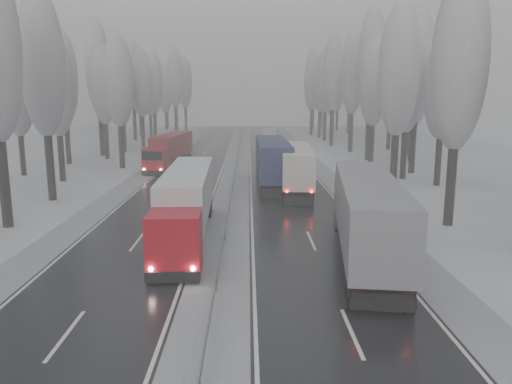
{
  "coord_description": "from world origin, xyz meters",
  "views": [
    {
      "loc": [
        1.44,
        -17.05,
        8.6
      ],
      "look_at": [
        1.97,
        16.32,
        2.2
      ],
      "focal_mm": 35.0,
      "sensor_mm": 36.0,
      "label": 1
    }
  ],
  "objects_px": {
    "truck_cream_box": "(296,165)",
    "box_truck_distant": "(271,136)",
    "truck_grey_tarp": "(366,211)",
    "truck_red_white": "(187,200)",
    "truck_red_red": "(170,148)",
    "truck_blue_box": "(272,159)"
  },
  "relations": [
    {
      "from": "box_truck_distant",
      "to": "truck_grey_tarp",
      "type": "bearing_deg",
      "value": -81.39
    },
    {
      "from": "truck_grey_tarp",
      "to": "truck_red_red",
      "type": "height_order",
      "value": "truck_grey_tarp"
    },
    {
      "from": "truck_grey_tarp",
      "to": "truck_cream_box",
      "type": "distance_m",
      "value": 19.8
    },
    {
      "from": "truck_blue_box",
      "to": "truck_grey_tarp",
      "type": "bearing_deg",
      "value": -80.4
    },
    {
      "from": "truck_grey_tarp",
      "to": "truck_blue_box",
      "type": "distance_m",
      "value": 22.77
    },
    {
      "from": "truck_cream_box",
      "to": "box_truck_distant",
      "type": "xyz_separation_m",
      "value": [
        -0.08,
        46.49,
        -1.0
      ]
    },
    {
      "from": "truck_grey_tarp",
      "to": "truck_cream_box",
      "type": "xyz_separation_m",
      "value": [
        -1.86,
        19.71,
        -0.21
      ]
    },
    {
      "from": "truck_grey_tarp",
      "to": "truck_red_white",
      "type": "xyz_separation_m",
      "value": [
        -10.01,
        4.01,
        -0.2
      ]
    },
    {
      "from": "truck_red_white",
      "to": "box_truck_distant",
      "type": "bearing_deg",
      "value": 80.86
    },
    {
      "from": "truck_cream_box",
      "to": "box_truck_distant",
      "type": "distance_m",
      "value": 46.5
    },
    {
      "from": "truck_red_white",
      "to": "truck_red_red",
      "type": "distance_m",
      "value": 32.5
    },
    {
      "from": "truck_blue_box",
      "to": "truck_red_white",
      "type": "height_order",
      "value": "truck_blue_box"
    },
    {
      "from": "box_truck_distant",
      "to": "truck_red_white",
      "type": "distance_m",
      "value": 62.72
    },
    {
      "from": "truck_grey_tarp",
      "to": "truck_red_white",
      "type": "bearing_deg",
      "value": 165.97
    },
    {
      "from": "truck_grey_tarp",
      "to": "truck_red_red",
      "type": "xyz_separation_m",
      "value": [
        -15.9,
        35.97,
        -0.29
      ]
    },
    {
      "from": "truck_grey_tarp",
      "to": "truck_cream_box",
      "type": "height_order",
      "value": "truck_grey_tarp"
    },
    {
      "from": "truck_red_white",
      "to": "truck_cream_box",
      "type": "bearing_deg",
      "value": 60.81
    },
    {
      "from": "truck_blue_box",
      "to": "box_truck_distant",
      "type": "bearing_deg",
      "value": 86.95
    },
    {
      "from": "truck_blue_box",
      "to": "box_truck_distant",
      "type": "distance_m",
      "value": 43.84
    },
    {
      "from": "box_truck_distant",
      "to": "truck_red_red",
      "type": "bearing_deg",
      "value": -107.86
    },
    {
      "from": "truck_grey_tarp",
      "to": "truck_red_red",
      "type": "distance_m",
      "value": 39.33
    },
    {
      "from": "truck_cream_box",
      "to": "box_truck_distant",
      "type": "height_order",
      "value": "truck_cream_box"
    }
  ]
}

